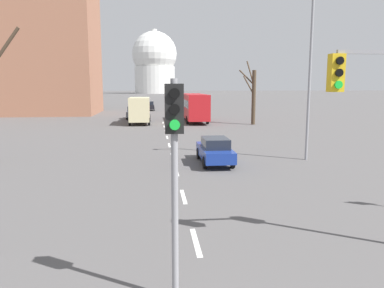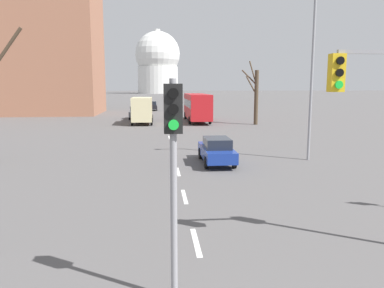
% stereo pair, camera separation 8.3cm
% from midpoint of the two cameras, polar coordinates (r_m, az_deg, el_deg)
% --- Properties ---
extents(lane_stripe_1, '(0.16, 2.00, 0.01)m').
position_cam_midpoint_polar(lane_stripe_1, '(11.09, 0.38, -14.69)').
color(lane_stripe_1, silver).
rests_on(lane_stripe_1, ground_plane).
extents(lane_stripe_2, '(0.16, 2.00, 0.01)m').
position_cam_midpoint_polar(lane_stripe_2, '(15.30, -1.47, -8.01)').
color(lane_stripe_2, silver).
rests_on(lane_stripe_2, ground_plane).
extents(lane_stripe_3, '(0.16, 2.00, 0.01)m').
position_cam_midpoint_polar(lane_stripe_3, '(19.65, -2.48, -4.23)').
color(lane_stripe_3, silver).
rests_on(lane_stripe_3, ground_plane).
extents(lane_stripe_4, '(0.16, 2.00, 0.01)m').
position_cam_midpoint_polar(lane_stripe_4, '(24.05, -3.12, -1.83)').
color(lane_stripe_4, silver).
rests_on(lane_stripe_4, ground_plane).
extents(lane_stripe_5, '(0.16, 2.00, 0.01)m').
position_cam_midpoint_polar(lane_stripe_5, '(28.48, -3.56, -0.18)').
color(lane_stripe_5, silver).
rests_on(lane_stripe_5, ground_plane).
extents(lane_stripe_6, '(0.16, 2.00, 0.01)m').
position_cam_midpoint_polar(lane_stripe_6, '(32.93, -3.88, 1.03)').
color(lane_stripe_6, silver).
rests_on(lane_stripe_6, ground_plane).
extents(lane_stripe_7, '(0.16, 2.00, 0.01)m').
position_cam_midpoint_polar(lane_stripe_7, '(37.39, -4.13, 1.95)').
color(lane_stripe_7, silver).
rests_on(lane_stripe_7, ground_plane).
extents(lane_stripe_8, '(0.16, 2.00, 0.01)m').
position_cam_midpoint_polar(lane_stripe_8, '(41.86, -4.32, 2.68)').
color(lane_stripe_8, silver).
rests_on(lane_stripe_8, ground_plane).
extents(lane_stripe_9, '(0.16, 2.00, 0.01)m').
position_cam_midpoint_polar(lane_stripe_9, '(46.33, -4.47, 3.26)').
color(lane_stripe_9, silver).
rests_on(lane_stripe_9, ground_plane).
extents(traffic_signal_centre_tall, '(0.36, 0.34, 4.57)m').
position_cam_midpoint_polar(traffic_signal_centre_tall, '(7.38, -3.02, -0.73)').
color(traffic_signal_centre_tall, gray).
rests_on(traffic_signal_centre_tall, ground_plane).
extents(street_lamp_right, '(2.15, 0.36, 9.75)m').
position_cam_midpoint_polar(street_lamp_right, '(23.36, 16.73, 11.93)').
color(street_lamp_right, gray).
rests_on(street_lamp_right, ground_plane).
extents(sedan_near_left, '(1.73, 4.54, 1.76)m').
position_cam_midpoint_polar(sedan_near_left, '(52.06, -8.99, 4.76)').
color(sedan_near_left, slate).
rests_on(sedan_near_left, ground_plane).
extents(sedan_near_right, '(1.87, 3.98, 1.73)m').
position_cam_midpoint_polar(sedan_near_right, '(70.38, -6.54, 5.79)').
color(sedan_near_right, black).
rests_on(sedan_near_right, ground_plane).
extents(sedan_mid_centre, '(1.72, 4.53, 1.52)m').
position_cam_midpoint_polar(sedan_mid_centre, '(21.62, 3.39, -0.93)').
color(sedan_mid_centre, navy).
rests_on(sedan_mid_centre, ground_plane).
extents(city_bus, '(2.66, 10.80, 3.48)m').
position_cam_midpoint_polar(city_bus, '(47.38, 0.34, 5.89)').
color(city_bus, red).
rests_on(city_bus, ground_plane).
extents(delivery_truck, '(2.44, 7.20, 3.14)m').
position_cam_midpoint_polar(delivery_truck, '(45.35, -8.01, 5.24)').
color(delivery_truck, '#333842').
rests_on(delivery_truck, ground_plane).
extents(bare_tree_right_near, '(1.73, 2.60, 7.42)m').
position_cam_midpoint_polar(bare_tree_right_near, '(44.51, 9.22, 7.42)').
color(bare_tree_right_near, '#473828').
rests_on(bare_tree_right_near, ground_plane).
extents(capitol_dome, '(28.51, 28.51, 40.26)m').
position_cam_midpoint_polar(capitol_dome, '(246.27, -5.73, 12.25)').
color(capitol_dome, silver).
rests_on(capitol_dome, ground_plane).
extents(apartment_block_left, '(18.00, 14.00, 29.97)m').
position_cam_midpoint_polar(apartment_block_left, '(66.83, -22.68, 17.20)').
color(apartment_block_left, '#9E664C').
rests_on(apartment_block_left, ground_plane).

